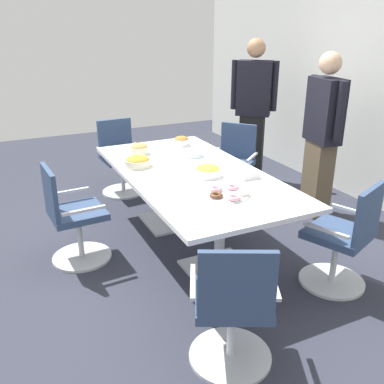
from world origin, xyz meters
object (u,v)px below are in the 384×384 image
(office_chair_0, at_px, (120,161))
(donut_platter, at_px, (228,193))
(office_chair_1, at_px, (72,220))
(office_chair_2, at_px, (233,311))
(person_standing_1, at_px, (322,134))
(napkin_pile, at_px, (247,173))
(snack_bowl_chips_orange, at_px, (138,161))
(office_chair_4, at_px, (233,167))
(snack_bowl_cookies, at_px, (139,149))
(person_standing_0, at_px, (253,108))
(snack_bowl_pretzels, at_px, (181,141))
(office_chair_3, at_px, (344,242))
(conference_table, at_px, (192,185))
(plate_stack, at_px, (192,154))
(snack_bowl_chips_yellow, at_px, (208,171))

(office_chair_0, bearing_deg, donut_platter, 92.41)
(office_chair_1, relative_size, office_chair_2, 1.00)
(person_standing_1, relative_size, donut_platter, 5.20)
(office_chair_2, relative_size, napkin_pile, 5.06)
(snack_bowl_chips_orange, bearing_deg, office_chair_4, 109.17)
(office_chair_0, relative_size, snack_bowl_cookies, 4.51)
(office_chair_0, relative_size, donut_platter, 2.67)
(person_standing_0, bearing_deg, snack_bowl_cookies, 59.96)
(office_chair_2, bearing_deg, donut_platter, 88.13)
(snack_bowl_pretzels, distance_m, donut_platter, 1.54)
(office_chair_2, height_order, person_standing_1, person_standing_1)
(office_chair_2, distance_m, snack_bowl_pretzels, 2.57)
(office_chair_3, bearing_deg, office_chair_1, 122.30)
(conference_table, bearing_deg, plate_stack, 154.67)
(snack_bowl_pretzels, relative_size, napkin_pile, 0.99)
(napkin_pile, bearing_deg, office_chair_4, 154.12)
(office_chair_0, distance_m, snack_bowl_cookies, 0.99)
(office_chair_4, xyz_separation_m, snack_bowl_chips_orange, (0.47, -1.35, 0.39))
(person_standing_0, height_order, snack_bowl_pretzels, person_standing_0)
(office_chair_1, xyz_separation_m, office_chair_3, (1.35, 1.89, 0.00))
(office_chair_3, relative_size, snack_bowl_cookies, 4.51)
(snack_bowl_cookies, distance_m, plate_stack, 0.56)
(snack_bowl_pretzels, xyz_separation_m, donut_platter, (1.52, -0.27, -0.03))
(conference_table, bearing_deg, donut_platter, 1.50)
(donut_platter, height_order, plate_stack, plate_stack)
(person_standing_0, bearing_deg, snack_bowl_pretzels, 62.88)
(office_chair_1, bearing_deg, napkin_pile, 67.08)
(person_standing_0, xyz_separation_m, donut_platter, (2.03, -1.54, -0.21))
(snack_bowl_cookies, height_order, donut_platter, snack_bowl_cookies)
(office_chair_4, distance_m, snack_bowl_chips_yellow, 1.40)
(snack_bowl_pretzels, relative_size, donut_platter, 0.52)
(snack_bowl_chips_orange, bearing_deg, person_standing_1, 80.86)
(office_chair_1, relative_size, office_chair_3, 1.00)
(office_chair_4, distance_m, snack_bowl_chips_orange, 1.49)
(conference_table, xyz_separation_m, office_chair_2, (1.55, -0.46, -0.22))
(office_chair_2, xyz_separation_m, person_standing_0, (-2.94, 2.02, 0.57))
(office_chair_4, bearing_deg, person_standing_1, 178.20)
(conference_table, distance_m, napkin_pile, 0.53)
(person_standing_0, bearing_deg, person_standing_1, 131.32)
(office_chair_3, xyz_separation_m, person_standing_1, (-1.22, 0.78, 0.52))
(plate_stack, bearing_deg, napkin_pile, 12.11)
(office_chair_1, xyz_separation_m, snack_bowl_pretzels, (-0.69, 1.38, 0.40))
(conference_table, xyz_separation_m, person_standing_0, (-1.39, 1.56, 0.36))
(snack_bowl_chips_orange, bearing_deg, office_chair_1, -74.95)
(office_chair_1, distance_m, office_chair_3, 2.32)
(conference_table, xyz_separation_m, plate_stack, (-0.46, 0.22, 0.15))
(office_chair_2, distance_m, napkin_pile, 1.53)
(office_chair_3, xyz_separation_m, snack_bowl_pretzels, (-2.04, -0.51, 0.40))
(office_chair_4, bearing_deg, snack_bowl_pretzels, 47.58)
(office_chair_0, xyz_separation_m, napkin_pile, (2.00, 0.60, 0.38))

